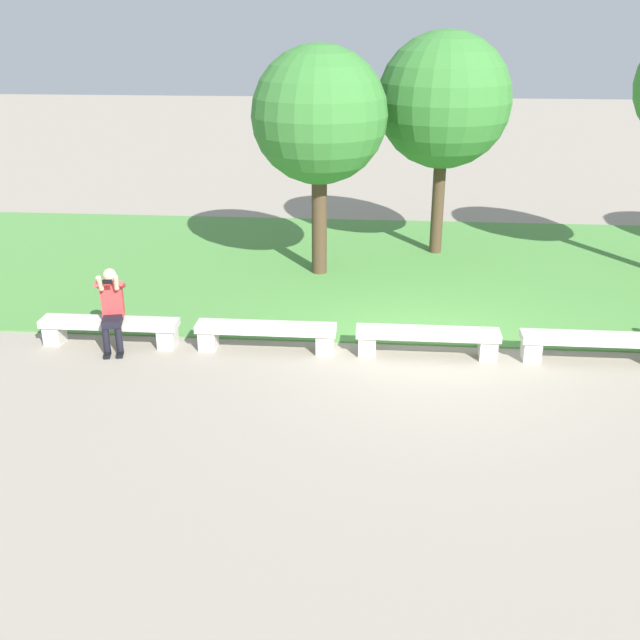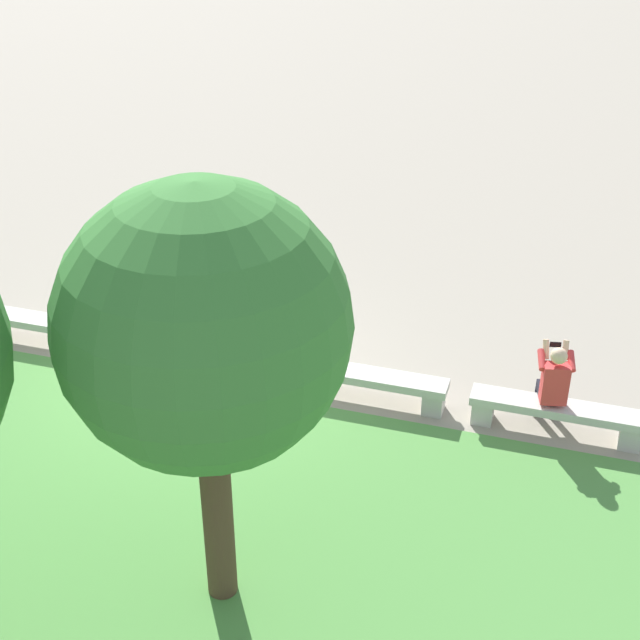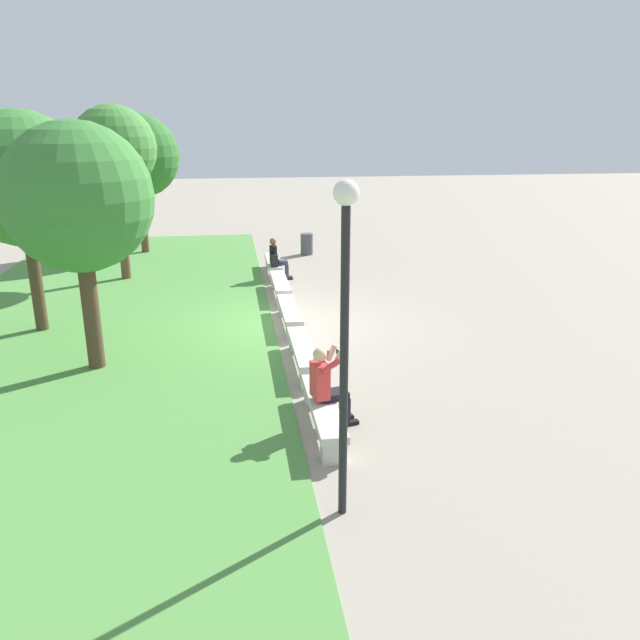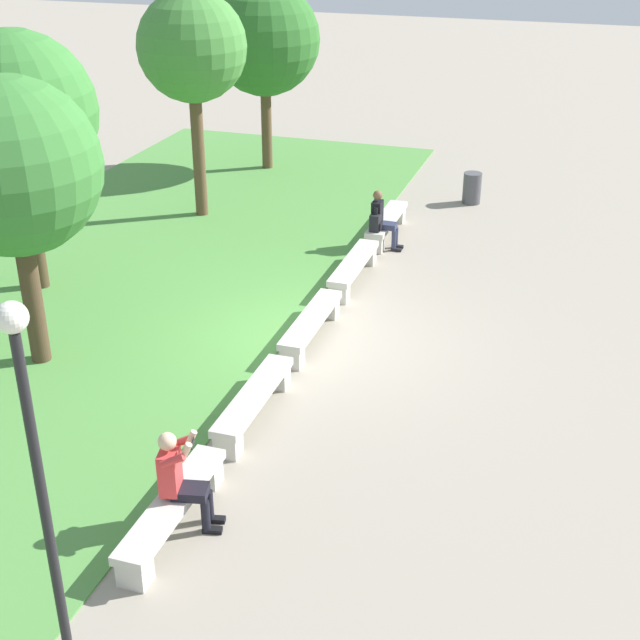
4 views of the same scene
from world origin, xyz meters
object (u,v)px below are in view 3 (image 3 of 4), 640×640
bench_far (280,285)px  tree_left_background (78,199)px  tree_right_background (114,149)px  trash_bin (307,244)px  bench_end (273,264)px  tree_far_back (21,180)px  bench_near (303,352)px  bench_mid (290,313)px  tree_behind_wall (138,156)px  lamp_post (345,309)px  person_photographer (327,382)px  person_distant (277,257)px  backpack (275,260)px  bench_main (323,411)px

bench_far → tree_left_background: 6.79m
tree_right_background → trash_bin: (2.82, -5.86, -3.42)m
bench_end → tree_far_back: size_ratio=0.47×
bench_near → bench_mid: bearing=0.0°
tree_behind_wall → lamp_post: size_ratio=1.21×
lamp_post → bench_mid: bearing=-0.7°
bench_near → tree_right_background: (7.81, 4.45, 3.49)m
person_photographer → trash_bin: bearing=-5.8°
person_distant → lamp_post: 12.03m
tree_behind_wall → tree_left_background: 11.29m
bench_mid → tree_right_background: bearing=40.5°
bench_mid → tree_right_background: 7.69m
person_distant → lamp_post: lamp_post is taller
bench_mid → trash_bin: bearing=-10.0°
tree_behind_wall → bench_end: bearing=-132.6°
bench_far → lamp_post: lamp_post is taller
bench_near → tree_left_background: 4.95m
bench_end → tree_left_background: 8.79m
tree_left_background → tree_far_back: (2.53, 1.67, 0.14)m
bench_near → backpack: (6.90, 0.01, 0.32)m
person_photographer → person_distant: (9.61, 0.01, -0.06)m
bench_far → tree_right_background: size_ratio=0.45×
person_distant → person_photographer: bearing=-179.9°
tree_behind_wall → tree_far_back: bearing=171.7°
tree_left_background → person_photographer: bearing=-127.0°
tree_far_back → trash_bin: tree_far_back is taller
person_distant → bench_near: bearing=179.5°
person_photographer → lamp_post: lamp_post is taller
bench_end → lamp_post: (-12.58, 0.09, 2.29)m
bench_far → person_photographer: size_ratio=1.73×
tree_right_background → lamp_post: size_ratio=1.26×
person_distant → tree_far_back: bearing=125.3°
bench_main → person_distant: bearing=-0.4°
bench_main → bench_end: 10.42m
person_distant → bench_far: bearing=178.0°
bench_end → person_photographer: 10.33m
tree_left_background → trash_bin: 11.79m
bench_mid → lamp_post: bearing=179.3°
tree_left_background → bench_main: bearing=-128.5°
bench_near → tree_right_background: tree_right_background is taller
bench_near → bench_far: size_ratio=1.00×
bench_end → lamp_post: 12.79m
backpack → tree_far_back: bearing=124.3°
person_photographer → bench_end: bearing=0.4°
person_photographer → backpack: (9.40, 0.09, -0.11)m
bench_main → person_distant: 9.72m
bench_main → tree_right_background: (10.42, 4.45, 3.49)m
bench_far → trash_bin: 5.61m
tree_left_background → tree_far_back: bearing=33.5°
bench_near → tree_right_background: 9.64m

